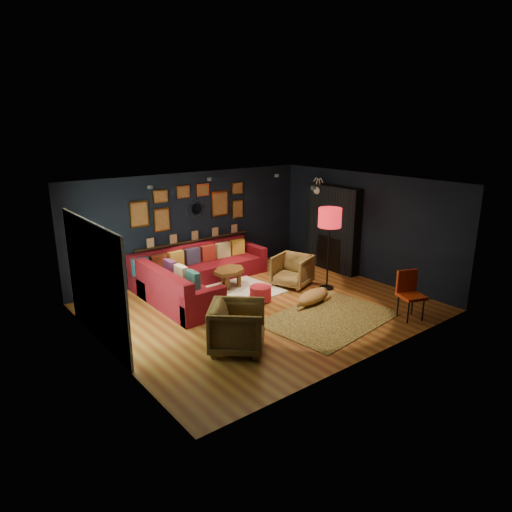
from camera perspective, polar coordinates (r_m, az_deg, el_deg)
floor at (r=9.69m, az=0.73°, el=-6.45°), size 6.50×6.50×0.00m
room_walls at (r=9.18m, az=0.76°, el=2.75°), size 6.50×6.50×6.50m
sectional at (r=10.65m, az=-7.97°, el=-2.59°), size 3.41×2.69×0.86m
ledge at (r=11.50m, az=-7.65°, el=1.96°), size 3.20×0.12×0.04m
gallery_wall at (r=11.33m, az=-7.97°, el=6.34°), size 3.15×0.04×1.02m
sunburst_mirror at (r=11.41m, az=-7.46°, el=5.88°), size 0.47×0.16×0.47m
fireplace at (r=12.03m, az=9.61°, el=3.02°), size 0.31×1.60×2.20m
deer_head at (r=12.20m, az=8.25°, el=8.20°), size 0.50×0.28×0.45m
sliding_door at (r=8.35m, az=-19.47°, el=-3.16°), size 0.06×2.80×2.20m
ceiling_spots at (r=9.63m, az=-2.23°, el=9.23°), size 3.30×2.50×0.06m
shag_rug at (r=10.38m, az=-4.43°, el=-4.78°), size 2.65×2.03×0.03m
leopard_rug at (r=9.29m, az=9.16°, el=-7.67°), size 2.72×2.09×0.01m
coffee_table at (r=10.68m, az=-3.35°, el=-2.08°), size 1.04×0.92×0.43m
pouf at (r=9.95m, az=0.57°, el=-4.66°), size 0.47×0.47×0.31m
armchair_left at (r=7.83m, az=-2.34°, el=-8.58°), size 1.22×1.22×0.92m
armchair_right at (r=10.83m, az=4.57°, el=-1.65°), size 0.98×1.01×0.82m
gold_stool at (r=8.14m, az=-2.01°, el=-9.18°), size 0.40×0.40×0.50m
orange_chair at (r=9.53m, az=18.63°, el=-4.09°), size 0.58×0.58×0.96m
floor_lamp at (r=10.42m, az=9.21°, el=4.38°), size 0.53×0.53×1.91m
dog at (r=9.89m, az=7.10°, el=-4.77°), size 1.34×0.83×0.39m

